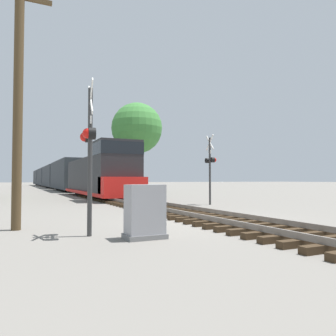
% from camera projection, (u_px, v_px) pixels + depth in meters
% --- Properties ---
extents(ground_plane, '(400.00, 400.00, 0.00)m').
position_uv_depth(ground_plane, '(213.00, 221.00, 11.43)').
color(ground_plane, slate).
extents(rail_track_bed, '(2.60, 160.00, 0.31)m').
position_uv_depth(rail_track_bed, '(213.00, 217.00, 11.43)').
color(rail_track_bed, '#382819').
rests_on(rail_track_bed, ground).
extents(freight_train, '(2.93, 83.48, 4.11)m').
position_uv_depth(freight_train, '(53.00, 177.00, 58.46)').
color(freight_train, '#232326').
rests_on(freight_train, ground).
extents(crossing_signal_near, '(0.40, 1.01, 4.00)m').
position_uv_depth(crossing_signal_near, '(89.00, 144.00, 8.47)').
color(crossing_signal_near, '#333333').
rests_on(crossing_signal_near, ground).
extents(crossing_signal_far, '(0.40, 1.01, 4.10)m').
position_uv_depth(crossing_signal_far, '(210.00, 164.00, 19.19)').
color(crossing_signal_far, '#333333').
rests_on(crossing_signal_far, ground).
extents(relay_cabinet, '(0.99, 0.68, 1.33)m').
position_uv_depth(relay_cabinet, '(145.00, 212.00, 8.08)').
color(relay_cabinet, slate).
rests_on(relay_cabinet, ground).
extents(utility_pole, '(1.80, 0.27, 7.45)m').
position_uv_depth(utility_pole, '(18.00, 97.00, 9.54)').
color(utility_pole, '#4C3A23').
rests_on(utility_pole, ground).
extents(tree_mid_background, '(6.04, 6.04, 10.64)m').
position_uv_depth(tree_mid_background, '(137.00, 128.00, 38.99)').
color(tree_mid_background, brown).
rests_on(tree_mid_background, ground).
extents(tree_deep_background, '(5.15, 5.15, 8.86)m').
position_uv_depth(tree_deep_background, '(129.00, 155.00, 64.05)').
color(tree_deep_background, brown).
rests_on(tree_deep_background, ground).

